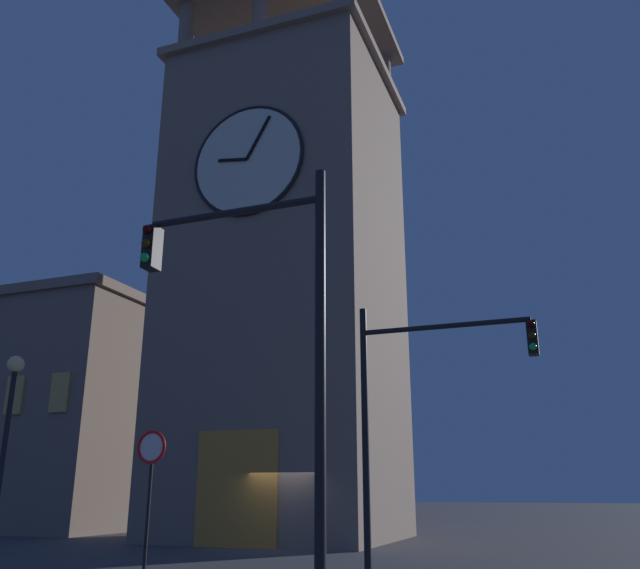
{
  "coord_description": "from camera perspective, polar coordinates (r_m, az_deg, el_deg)",
  "views": [
    {
      "loc": [
        -9.64,
        22.31,
        1.88
      ],
      "look_at": [
        0.19,
        -3.86,
        10.63
      ],
      "focal_mm": 37.13,
      "sensor_mm": 36.0,
      "label": 1
    }
  ],
  "objects": [
    {
      "name": "ground_plane",
      "position": [
        24.37,
        -2.98,
        -21.78
      ],
      "size": [
        200.0,
        200.0,
        0.0
      ],
      "primitive_type": "plane",
      "color": "#424247"
    },
    {
      "name": "clocktower",
      "position": [
        29.98,
        -2.83,
        0.6
      ],
      "size": [
        9.6,
        9.07,
        27.89
      ],
      "color": "gray",
      "rests_on": "ground_plane"
    },
    {
      "name": "traffic_signal_near",
      "position": [
        15.19,
        8.44,
        -9.25
      ],
      "size": [
        4.01,
        0.41,
        6.05
      ],
      "color": "black",
      "rests_on": "ground_plane"
    },
    {
      "name": "traffic_signal_mid",
      "position": [
        10.05,
        -4.9,
        -3.13
      ],
      "size": [
        3.22,
        0.41,
        6.68
      ],
      "color": "black",
      "rests_on": "ground_plane"
    },
    {
      "name": "street_lamp",
      "position": [
        19.52,
        -25.28,
        -10.34
      ],
      "size": [
        0.44,
        0.44,
        5.37
      ],
      "color": "black",
      "rests_on": "ground_plane"
    },
    {
      "name": "no_horn_sign",
      "position": [
        16.34,
        -14.38,
        -14.47
      ],
      "size": [
        0.78,
        0.14,
        3.25
      ],
      "color": "black",
      "rests_on": "ground_plane"
    }
  ]
}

